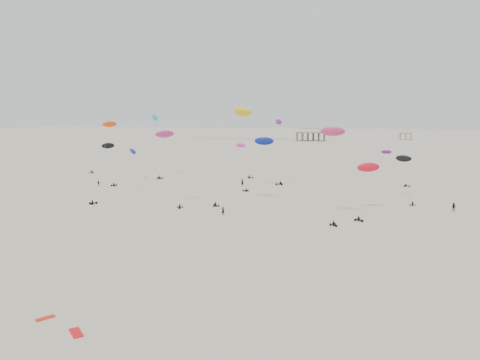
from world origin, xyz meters
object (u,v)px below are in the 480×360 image
(pavilion_main, at_px, (311,135))
(pavilion_small, at_px, (406,135))
(rig_2, at_px, (105,150))
(rig_0, at_px, (167,148))
(spectator_0, at_px, (223,215))

(pavilion_main, xyz_separation_m, pavilion_small, (70.00, 30.00, -0.74))
(pavilion_main, height_order, rig_2, rig_2)
(pavilion_small, distance_m, rig_2, 261.74)
(rig_0, relative_size, rig_2, 1.08)
(spectator_0, bearing_deg, pavilion_main, -78.77)
(pavilion_main, bearing_deg, rig_2, -105.21)
(pavilion_small, bearing_deg, spectator_0, -102.21)
(pavilion_main, height_order, spectator_0, pavilion_main)
(rig_0, bearing_deg, pavilion_small, -117.56)
(pavilion_main, bearing_deg, spectator_0, -88.54)
(rig_0, bearing_deg, pavilion_main, -104.09)
(rig_2, bearing_deg, pavilion_main, -153.48)
(pavilion_main, height_order, rig_0, rig_0)
(pavilion_small, bearing_deg, rig_0, -105.15)
(pavilion_main, xyz_separation_m, spectator_0, (6.69, -262.68, -4.22))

